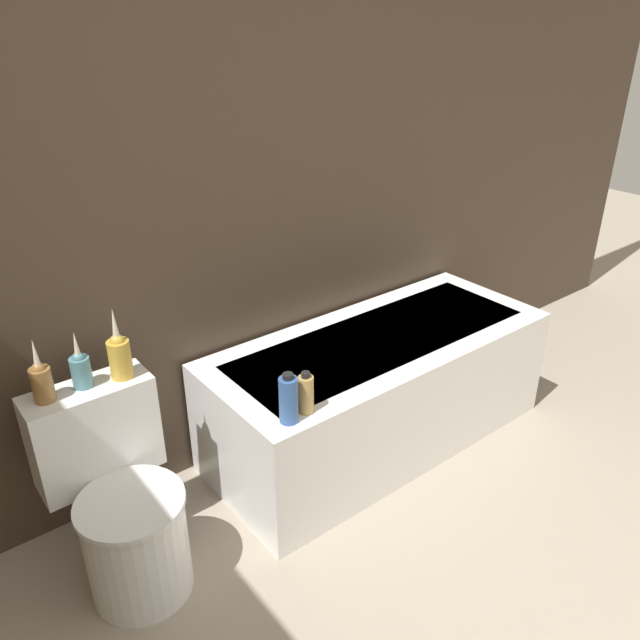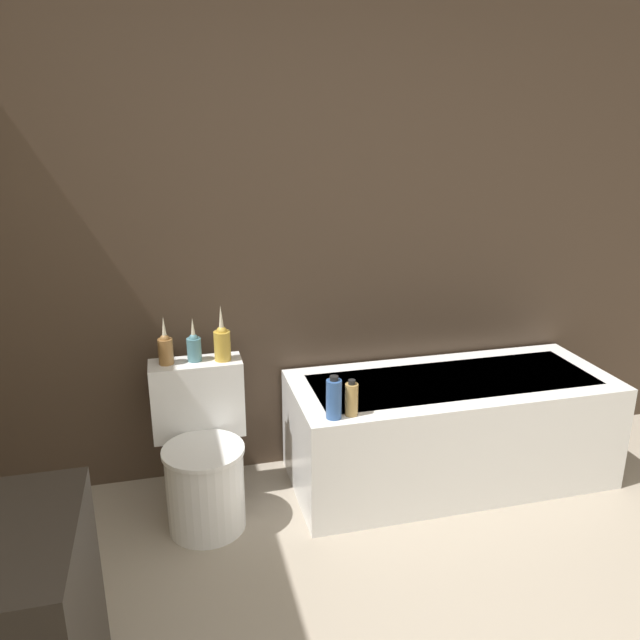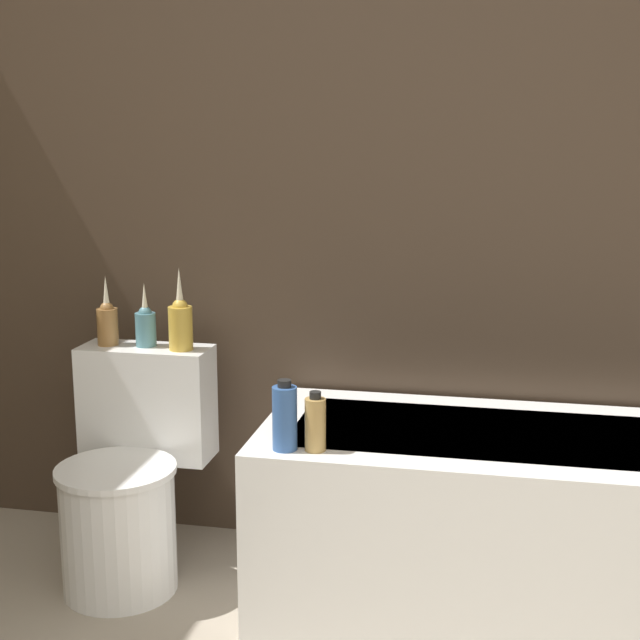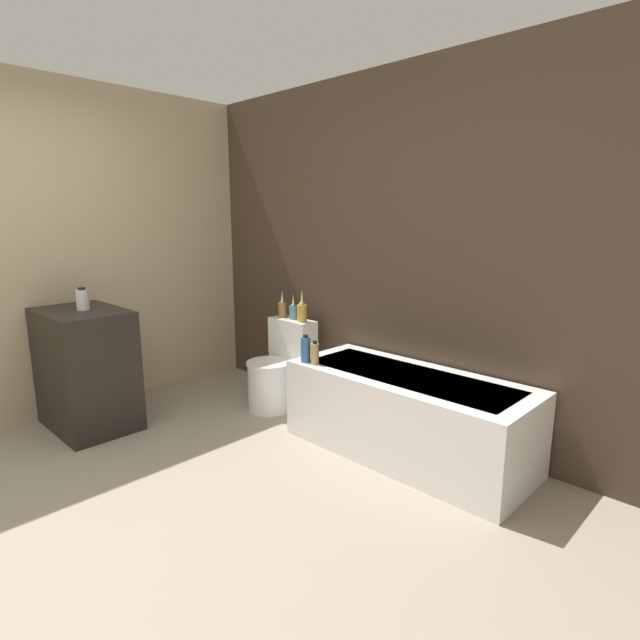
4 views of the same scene
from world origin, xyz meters
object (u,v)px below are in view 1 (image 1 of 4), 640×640
object	(u,v)px
shampoo_bottle_tall	(289,399)
vase_silver	(81,368)
shampoo_bottle_short	(306,394)
toilet	(122,504)
bathtub	(378,388)
vase_bronze	(119,354)
vase_gold	(41,380)

from	to	relation	value
shampoo_bottle_tall	vase_silver	bearing A→B (deg)	144.27
shampoo_bottle_short	vase_silver	bearing A→B (deg)	148.50
shampoo_bottle_short	shampoo_bottle_tall	bearing A→B (deg)	-173.66
vase_silver	shampoo_bottle_tall	xyz separation A→B (m)	(0.57, -0.41, -0.15)
toilet	vase_silver	bearing A→B (deg)	90.00
bathtub	vase_silver	size ratio (longest dim) A/B	7.76
vase_silver	vase_bronze	bearing A→B (deg)	-10.15
shampoo_bottle_short	vase_bronze	bearing A→B (deg)	144.22
vase_silver	shampoo_bottle_tall	bearing A→B (deg)	-35.73
shampoo_bottle_tall	vase_bronze	bearing A→B (deg)	138.67
vase_bronze	shampoo_bottle_tall	xyz separation A→B (m)	(0.44, -0.39, -0.17)
vase_bronze	shampoo_bottle_short	distance (m)	0.67
bathtub	vase_gold	xyz separation A→B (m)	(-1.39, 0.14, 0.52)
vase_silver	vase_bronze	xyz separation A→B (m)	(0.13, -0.02, 0.02)
bathtub	vase_bronze	world-z (taller)	vase_bronze
bathtub	toilet	xyz separation A→B (m)	(-1.26, -0.03, 0.04)
vase_gold	shampoo_bottle_short	distance (m)	0.89
vase_silver	vase_bronze	world-z (taller)	vase_bronze
vase_gold	vase_bronze	world-z (taller)	vase_bronze
bathtub	toilet	bearing A→B (deg)	-178.52
bathtub	shampoo_bottle_tall	bearing A→B (deg)	-159.57
bathtub	vase_gold	size ratio (longest dim) A/B	7.07
toilet	shampoo_bottle_tall	distance (m)	0.69
bathtub	toilet	world-z (taller)	toilet
vase_bronze	shampoo_bottle_short	world-z (taller)	vase_bronze
toilet	shampoo_bottle_tall	size ratio (longest dim) A/B	3.63
bathtub	vase_bronze	bearing A→B (deg)	173.67
vase_gold	vase_silver	distance (m)	0.13
shampoo_bottle_tall	toilet	bearing A→B (deg)	158.23
bathtub	toilet	size ratio (longest dim) A/B	2.26
vase_silver	shampoo_bottle_short	world-z (taller)	vase_silver
shampoo_bottle_tall	shampoo_bottle_short	world-z (taller)	shampoo_bottle_tall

